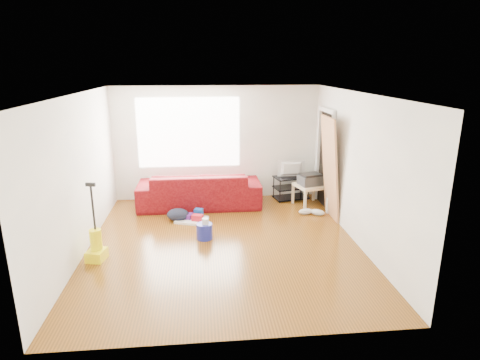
{
  "coord_description": "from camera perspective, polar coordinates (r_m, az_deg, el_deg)",
  "views": [
    {
      "loc": [
        -0.33,
        -6.24,
        2.94
      ],
      "look_at": [
        0.34,
        0.6,
        0.94
      ],
      "focal_mm": 30.0,
      "sensor_mm": 36.0,
      "label": 1
    }
  ],
  "objects": [
    {
      "name": "tv",
      "position": [
        8.97,
        7.36,
        1.57
      ],
      "size": [
        0.61,
        0.08,
        0.35
      ],
      "primitive_type": "imported",
      "rotation": [
        0.0,
        0.0,
        3.14
      ],
      "color": "black",
      "rests_on": "tv_stand"
    },
    {
      "name": "cleaning_tray",
      "position": [
        7.88,
        -6.76,
        -5.34
      ],
      "size": [
        0.68,
        0.61,
        0.2
      ],
      "rotation": [
        0.0,
        0.0,
        -0.33
      ],
      "color": "white",
      "rests_on": "ground"
    },
    {
      "name": "room",
      "position": [
        6.62,
        -1.92,
        1.44
      ],
      "size": [
        4.51,
        5.01,
        2.51
      ],
      "color": "#553410",
      "rests_on": "ground"
    },
    {
      "name": "printer",
      "position": [
        8.62,
        9.98,
        0.1
      ],
      "size": [
        0.54,
        0.46,
        0.24
      ],
      "rotation": [
        0.0,
        0.0,
        0.25
      ],
      "color": "#373739",
      "rests_on": "side_table"
    },
    {
      "name": "sneakers",
      "position": [
        8.25,
        10.15,
        -4.49
      ],
      "size": [
        0.54,
        0.27,
        0.12
      ],
      "rotation": [
        0.0,
        0.0,
        -0.37
      ],
      "color": "silver",
      "rests_on": "ground"
    },
    {
      "name": "tv_stand",
      "position": [
        9.09,
        7.26,
        -1.03
      ],
      "size": [
        0.82,
        0.58,
        0.52
      ],
      "rotation": [
        0.0,
        0.0,
        0.21
      ],
      "color": "black",
      "rests_on": "ground"
    },
    {
      "name": "bucket",
      "position": [
        7.11,
        -5.05,
        -8.29
      ],
      "size": [
        0.28,
        0.28,
        0.28
      ],
      "primitive_type": "cylinder",
      "rotation": [
        0.0,
        0.0,
        -0.0
      ],
      "color": "navy",
      "rests_on": "ground"
    },
    {
      "name": "backpack",
      "position": [
        7.96,
        -8.78,
        -5.67
      ],
      "size": [
        0.47,
        0.39,
        0.24
      ],
      "primitive_type": "ellipsoid",
      "rotation": [
        0.0,
        0.0,
        -0.12
      ],
      "color": "black",
      "rests_on": "ground"
    },
    {
      "name": "vacuum",
      "position": [
        6.67,
        -19.78,
        -8.8
      ],
      "size": [
        0.31,
        0.34,
        1.23
      ],
      "rotation": [
        0.0,
        0.0,
        -0.22
      ],
      "color": "#FFF10C",
      "rests_on": "ground"
    },
    {
      "name": "side_table",
      "position": [
        8.67,
        9.92,
        -1.12
      ],
      "size": [
        0.71,
        0.71,
        0.47
      ],
      "rotation": [
        0.0,
        0.0,
        0.27
      ],
      "color": "tan",
      "rests_on": "ground"
    },
    {
      "name": "door_panel",
      "position": [
        8.23,
        12.26,
        -5.11
      ],
      "size": [
        0.25,
        0.8,
        1.99
      ],
      "primitive_type": "cube",
      "rotation": [
        0.0,
        -0.1,
        0.0
      ],
      "color": "#A97145",
      "rests_on": "ground"
    },
    {
      "name": "toilet_paper",
      "position": [
        7.02,
        -4.91,
        -6.91
      ],
      "size": [
        0.11,
        0.11,
        0.11
      ],
      "primitive_type": "cylinder",
      "color": "silver",
      "rests_on": "bucket"
    },
    {
      "name": "sofa",
      "position": [
        8.7,
        -5.71,
        -3.63
      ],
      "size": [
        2.58,
        1.01,
        0.75
      ],
      "primitive_type": "imported",
      "rotation": [
        0.0,
        0.0,
        3.14
      ],
      "color": "#410007",
      "rests_on": "ground"
    }
  ]
}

